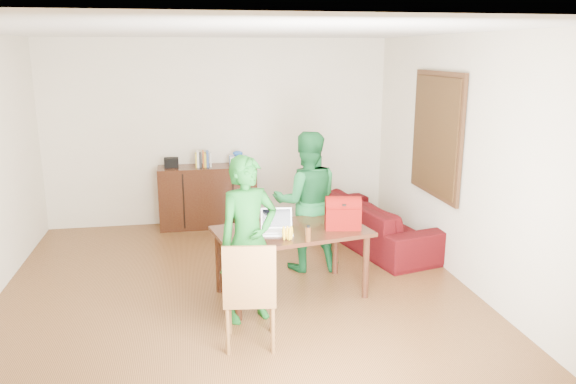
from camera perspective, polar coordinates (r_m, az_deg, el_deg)
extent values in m
cube|color=#412510|center=(6.09, -5.09, -10.82)|extent=(5.00, 5.50, 0.10)
cube|color=white|center=(5.53, -5.74, 16.50)|extent=(5.00, 5.50, 0.10)
cube|color=beige|center=(8.40, -7.06, 6.06)|extent=(5.00, 0.10, 2.70)
cube|color=beige|center=(2.98, -0.69, -8.84)|extent=(5.00, 0.10, 2.70)
cube|color=beige|center=(6.38, 18.09, 2.91)|extent=(0.10, 5.50, 2.70)
cube|color=#3F2614|center=(6.93, 14.85, 5.65)|extent=(0.04, 1.28, 1.48)
cube|color=#543619|center=(6.91, 14.63, 5.65)|extent=(0.01, 1.18, 1.36)
cube|color=black|center=(8.28, -8.13, -0.45)|extent=(1.40, 0.45, 0.90)
cube|color=black|center=(8.17, -11.77, 2.93)|extent=(0.20, 0.14, 0.14)
cube|color=#AFAEB8|center=(8.20, -5.11, 3.21)|extent=(0.24, 0.22, 0.14)
ellipsoid|color=#1A4FAB|center=(8.18, -5.13, 3.94)|extent=(0.14, 0.14, 0.07)
cube|color=black|center=(5.81, 0.35, -4.02)|extent=(1.69, 1.16, 0.04)
cylinder|color=black|center=(5.42, -5.11, -9.57)|extent=(0.07, 0.07, 0.68)
cylinder|color=black|center=(5.92, 7.92, -7.53)|extent=(0.07, 0.07, 0.68)
cylinder|color=black|center=(6.05, -7.06, -7.03)|extent=(0.07, 0.07, 0.68)
cylinder|color=black|center=(6.51, 4.84, -5.43)|extent=(0.07, 0.07, 0.68)
cube|color=brown|center=(4.96, -3.87, -10.47)|extent=(0.49, 0.47, 0.05)
cube|color=brown|center=(4.67, -3.95, -8.41)|extent=(0.44, 0.08, 0.50)
imported|color=#145A1A|center=(5.29, -4.05, -4.85)|extent=(0.67, 0.54, 1.60)
imported|color=#145A28|center=(6.52, 1.91, -0.96)|extent=(0.84, 0.68, 1.64)
cube|color=white|center=(5.69, -1.13, -4.12)|extent=(0.34, 0.26, 0.02)
cube|color=black|center=(5.66, -1.13, -3.01)|extent=(0.33, 0.12, 0.20)
cylinder|color=#512A12|center=(5.43, 2.05, -4.23)|extent=(0.06, 0.06, 0.16)
cube|color=maroon|center=(5.84, 5.59, -2.42)|extent=(0.39, 0.27, 0.27)
imported|color=#380708|center=(7.55, 8.84, -3.03)|extent=(1.32, 2.26, 0.62)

